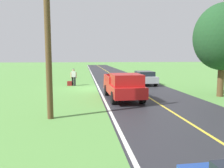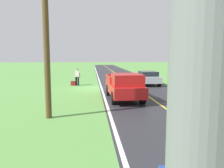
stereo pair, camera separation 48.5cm
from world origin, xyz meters
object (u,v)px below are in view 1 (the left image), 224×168
(utility_pole_roadside, at_px, (48,32))
(hitchhiker_walking, at_px, (74,76))
(sedan_near_oncoming, at_px, (144,77))
(suitcase_carried, at_px, (70,83))
(pickup_truck_passing, at_px, (123,86))
(tree_far_side_near, at_px, (223,37))

(utility_pole_roadside, bearing_deg, hitchhiker_walking, -92.69)
(hitchhiker_walking, relative_size, sedan_near_oncoming, 0.40)
(hitchhiker_walking, height_order, suitcase_carried, hitchhiker_walking)
(sedan_near_oncoming, bearing_deg, utility_pole_roadside, 57.18)
(sedan_near_oncoming, bearing_deg, pickup_truck_passing, 65.61)
(hitchhiker_walking, xyz_separation_m, tree_far_side_near, (-10.98, 7.69, 3.33))
(pickup_truck_passing, xyz_separation_m, sedan_near_oncoming, (-3.64, -8.03, -0.21))
(tree_far_side_near, bearing_deg, hitchhiker_walking, -34.99)
(sedan_near_oncoming, distance_m, utility_pole_roadside, 14.95)
(suitcase_carried, relative_size, tree_far_side_near, 0.07)
(suitcase_carried, bearing_deg, tree_far_side_near, 54.91)
(tree_far_side_near, distance_m, utility_pole_roadside, 12.43)
(utility_pole_roadside, bearing_deg, pickup_truck_passing, -135.26)
(pickup_truck_passing, relative_size, sedan_near_oncoming, 1.23)
(hitchhiker_walking, bearing_deg, utility_pole_roadside, 87.31)
(suitcase_carried, height_order, utility_pole_roadside, utility_pole_roadside)
(hitchhiker_walking, bearing_deg, sedan_near_oncoming, -179.90)
(suitcase_carried, xyz_separation_m, utility_pole_roadside, (0.16, 12.16, 3.78))
(suitcase_carried, distance_m, pickup_truck_passing, 8.96)
(tree_far_side_near, height_order, sedan_near_oncoming, tree_far_side_near)
(suitcase_carried, distance_m, sedan_near_oncoming, 7.77)
(pickup_truck_passing, bearing_deg, utility_pole_roadside, 44.74)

